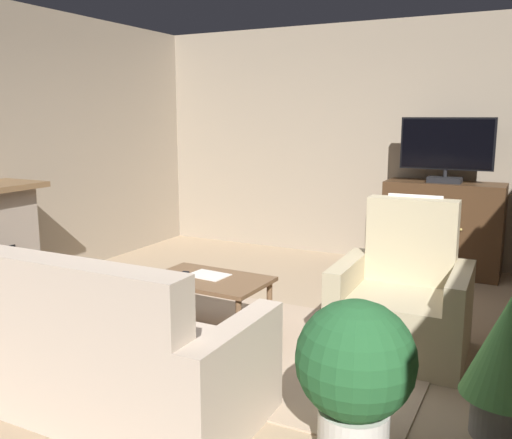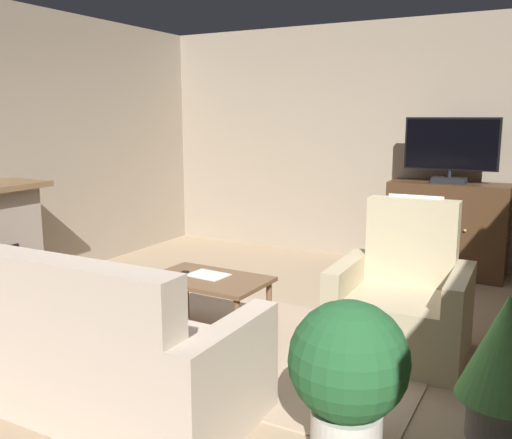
{
  "view_description": "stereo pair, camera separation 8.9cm",
  "coord_description": "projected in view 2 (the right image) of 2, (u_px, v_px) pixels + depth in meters",
  "views": [
    {
      "loc": [
        1.82,
        -3.41,
        1.69
      ],
      "look_at": [
        -0.15,
        0.42,
        0.89
      ],
      "focal_mm": 39.31,
      "sensor_mm": 36.0,
      "label": 1
    },
    {
      "loc": [
        1.9,
        -3.37,
        1.69
      ],
      "look_at": [
        -0.15,
        0.42,
        0.89
      ],
      "focal_mm": 39.31,
      "sensor_mm": 36.0,
      "label": 2
    }
  ],
  "objects": [
    {
      "name": "armchair_near_window",
      "position": [
        402.0,
        305.0,
        4.03
      ],
      "size": [
        0.94,
        0.84,
        1.11
      ],
      "color": "tan",
      "rests_on": "ground_plane"
    },
    {
      "name": "tv_cabinet",
      "position": [
        447.0,
        231.0,
        6.02
      ],
      "size": [
        1.22,
        0.52,
        0.99
      ],
      "color": "black",
      "rests_on": "ground_plane"
    },
    {
      "name": "ground_plane",
      "position": [
        247.0,
        352.0,
        4.12
      ],
      "size": [
        6.1,
        6.78,
        0.04
      ],
      "primitive_type": "cube",
      "color": "tan"
    },
    {
      "name": "potted_plant_leafy_by_curtain",
      "position": [
        505.0,
        359.0,
        2.91
      ],
      "size": [
        0.48,
        0.48,
        0.8
      ],
      "color": "slate",
      "rests_on": "ground_plane"
    },
    {
      "name": "rug_central",
      "position": [
        258.0,
        345.0,
        4.19
      ],
      "size": [
        2.51,
        1.86,
        0.01
      ],
      "primitive_type": "cube",
      "color": "tan",
      "rests_on": "ground_plane"
    },
    {
      "name": "potted_plant_small_fern_corner",
      "position": [
        348.0,
        370.0,
        2.74
      ],
      "size": [
        0.6,
        0.6,
        0.81
      ],
      "color": "beige",
      "rests_on": "ground_plane"
    },
    {
      "name": "tv_remote",
      "position": [
        181.0,
        275.0,
        4.31
      ],
      "size": [
        0.07,
        0.18,
        0.02
      ],
      "primitive_type": "cube",
      "rotation": [
        0.0,
        0.0,
        1.71
      ],
      "color": "black",
      "rests_on": "coffee_table"
    },
    {
      "name": "television",
      "position": [
        451.0,
        148.0,
        5.81
      ],
      "size": [
        0.95,
        0.2,
        0.68
      ],
      "color": "black",
      "rests_on": "tv_cabinet"
    },
    {
      "name": "coffee_table",
      "position": [
        209.0,
        285.0,
        4.28
      ],
      "size": [
        0.91,
        0.59,
        0.48
      ],
      "color": "brown",
      "rests_on": "ground_plane"
    },
    {
      "name": "folded_newspaper",
      "position": [
        208.0,
        275.0,
        4.33
      ],
      "size": [
        0.32,
        0.25,
        0.01
      ],
      "primitive_type": "cube",
      "rotation": [
        0.0,
        0.0,
        -0.09
      ],
      "color": "silver",
      "rests_on": "coffee_table"
    },
    {
      "name": "sofa_floral",
      "position": [
        75.0,
        349.0,
        3.34
      ],
      "size": [
        2.21,
        0.87,
        0.96
      ],
      "color": "#C6B29E",
      "rests_on": "ground_plane"
    },
    {
      "name": "wall_back",
      "position": [
        377.0,
        143.0,
        6.58
      ],
      "size": [
        6.1,
        0.1,
        2.76
      ],
      "primitive_type": "cube",
      "color": "gray",
      "rests_on": "ground_plane"
    }
  ]
}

